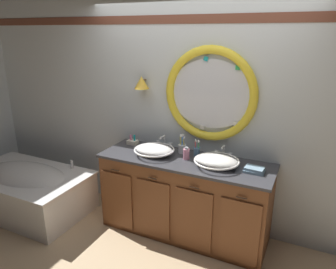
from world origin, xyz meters
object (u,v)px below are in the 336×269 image
at_px(bathtub, 26,187).
at_px(toiletry_basket, 133,142).
at_px(sink_basin_left, 154,150).
at_px(sink_basin_right, 217,161).
at_px(toothbrush_holder_right, 197,152).
at_px(toothbrush_holder_left, 182,148).
at_px(folded_hand_towel, 254,170).
at_px(soap_dispenser, 186,154).

distance_m(bathtub, toiletry_basket, 1.51).
xyz_separation_m(bathtub, sink_basin_left, (1.65, 0.39, 0.65)).
height_order(sink_basin_right, toothbrush_holder_right, toothbrush_holder_right).
distance_m(toothbrush_holder_left, toiletry_basket, 0.65).
relative_size(bathtub, sink_basin_left, 3.53).
bearing_deg(toothbrush_holder_left, folded_hand_towel, -11.09).
distance_m(toothbrush_holder_right, folded_hand_towel, 0.66).
height_order(bathtub, soap_dispenser, soap_dispenser).
height_order(bathtub, folded_hand_towel, folded_hand_towel).
xyz_separation_m(sink_basin_right, folded_hand_towel, (0.37, 0.02, -0.03)).
xyz_separation_m(sink_basin_right, toothbrush_holder_left, (-0.46, 0.18, 0.00)).
xyz_separation_m(sink_basin_left, soap_dispenser, (0.37, 0.04, 0.00)).
bearing_deg(toothbrush_holder_right, bathtub, -165.32).
bearing_deg(folded_hand_towel, toothbrush_holder_right, 168.45).
height_order(bathtub, toothbrush_holder_left, toothbrush_holder_left).
xyz_separation_m(toothbrush_holder_right, soap_dispenser, (-0.08, -0.11, 0.00)).
relative_size(toothbrush_holder_right, soap_dispenser, 1.35).
bearing_deg(toothbrush_holder_left, toothbrush_holder_right, -9.47).
relative_size(sink_basin_left, folded_hand_towel, 2.33).
bearing_deg(folded_hand_towel, toothbrush_holder_left, 168.91).
relative_size(sink_basin_right, folded_hand_towel, 2.38).
relative_size(toothbrush_holder_left, folded_hand_towel, 1.16).
distance_m(soap_dispenser, folded_hand_towel, 0.72).
distance_m(bathtub, toothbrush_holder_left, 2.09).
height_order(sink_basin_left, toiletry_basket, toiletry_basket).
height_order(sink_basin_right, toiletry_basket, toiletry_basket).
xyz_separation_m(sink_basin_right, toiletry_basket, (-1.11, 0.19, -0.03)).
relative_size(sink_basin_right, toothbrush_holder_right, 2.39).
bearing_deg(sink_basin_right, soap_dispenser, 173.47).
relative_size(bathtub, soap_dispenser, 11.11).
distance_m(sink_basin_right, toothbrush_holder_right, 0.31).
bearing_deg(folded_hand_towel, bathtub, -171.36).
height_order(toothbrush_holder_left, folded_hand_towel, toothbrush_holder_left).
bearing_deg(folded_hand_towel, sink_basin_right, -176.72).
relative_size(sink_basin_right, toiletry_basket, 3.80).
xyz_separation_m(sink_basin_left, toiletry_basket, (-0.40, 0.19, -0.03)).
height_order(sink_basin_left, sink_basin_right, sink_basin_left).
xyz_separation_m(folded_hand_towel, toiletry_basket, (-1.48, 0.17, 0.01)).
bearing_deg(toiletry_basket, toothbrush_holder_left, -0.52).
bearing_deg(sink_basin_right, sink_basin_left, 180.00).
bearing_deg(soap_dispenser, folded_hand_towel, -1.45).
height_order(bathtub, sink_basin_left, sink_basin_left).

